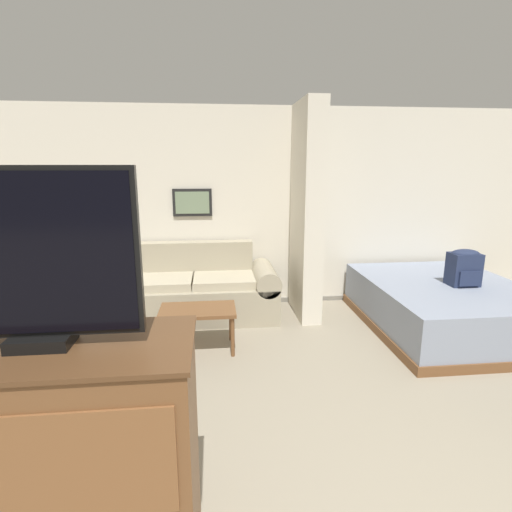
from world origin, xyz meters
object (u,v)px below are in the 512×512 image
at_px(table_lamp, 89,255).
at_px(backpack, 464,267).
at_px(coffee_table, 198,314).
at_px(tv, 31,260).
at_px(bed, 443,305).
at_px(couch, 194,291).
at_px(tv_dresser, 58,468).

xyz_separation_m(table_lamp, backpack, (4.23, -0.68, -0.09)).
bearing_deg(backpack, table_lamp, 170.85).
relative_size(coffee_table, tv, 0.93).
height_order(coffee_table, backpack, backpack).
distance_m(coffee_table, tv, 2.60).
distance_m(coffee_table, bed, 2.84).
distance_m(couch, bed, 2.98).
bearing_deg(backpack, tv_dresser, -144.69).
xyz_separation_m(couch, table_lamp, (-1.19, -0.08, 0.51)).
relative_size(table_lamp, bed, 0.21).
height_order(couch, tv_dresser, tv_dresser).
height_order(tv, bed, tv).
xyz_separation_m(couch, tv, (-0.44, -3.22, 1.18)).
distance_m(couch, tv_dresser, 3.26).
bearing_deg(coffee_table, table_lamp, 145.94).
distance_m(coffee_table, table_lamp, 1.60).
relative_size(couch, bed, 0.99).
height_order(bed, backpack, backpack).
distance_m(tv, bed, 4.39).
bearing_deg(backpack, tv, -144.70).
height_order(table_lamp, backpack, table_lamp).
xyz_separation_m(coffee_table, tv_dresser, (-0.52, -2.29, 0.19)).
relative_size(table_lamp, backpack, 1.07).
distance_m(table_lamp, tv_dresser, 3.24).
relative_size(couch, tv_dresser, 1.71).
xyz_separation_m(tv_dresser, bed, (3.34, 2.56, -0.30)).
distance_m(table_lamp, bed, 4.17).
bearing_deg(bed, table_lamp, 171.95).
distance_m(couch, tv, 3.46).
bearing_deg(bed, coffee_table, -174.36).
height_order(couch, tv, tv).
height_order(couch, table_lamp, table_lamp).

